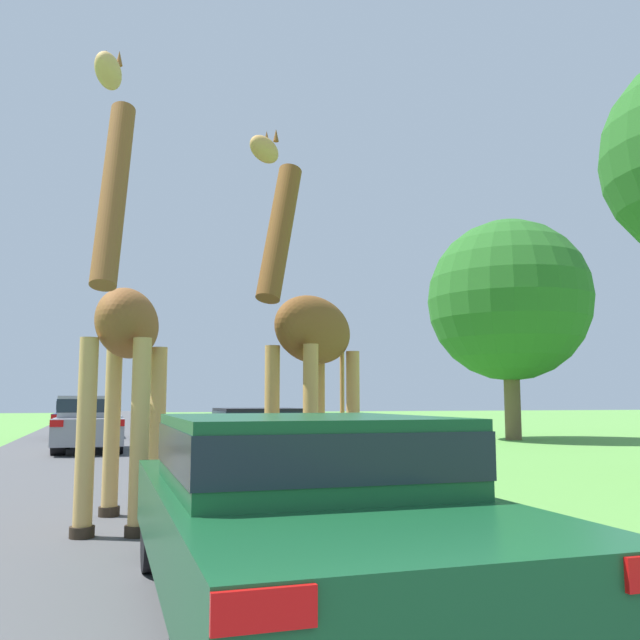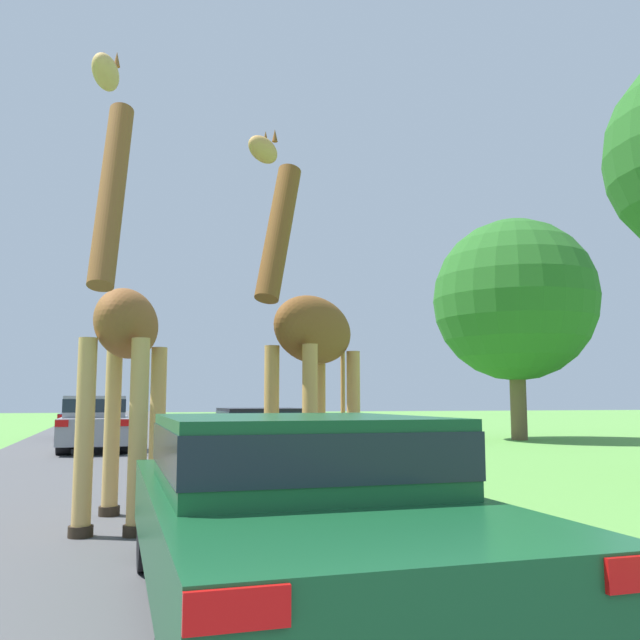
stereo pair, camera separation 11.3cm
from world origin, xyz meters
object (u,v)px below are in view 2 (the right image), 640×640
(tree_right_cluster, at_px, (515,300))
(car_far_ahead, at_px, (89,417))
(giraffe_near_road, at_px, (311,338))
(car_queue_right, at_px, (95,422))
(giraffe_companion, at_px, (125,333))
(car_queue_left, at_px, (261,433))
(car_lead_maroon, at_px, (292,504))

(tree_right_cluster, bearing_deg, car_far_ahead, 157.82)
(giraffe_near_road, bearing_deg, car_queue_right, -32.72)
(giraffe_companion, bearing_deg, giraffe_near_road, -153.15)
(giraffe_near_road, relative_size, giraffe_companion, 0.95)
(car_queue_left, relative_size, car_far_ahead, 1.07)
(car_lead_maroon, bearing_deg, car_far_ahead, 95.32)
(giraffe_near_road, height_order, car_far_ahead, giraffe_near_road)
(giraffe_companion, xyz_separation_m, car_lead_maroon, (1.09, -3.48, -1.47))
(giraffe_companion, height_order, car_lead_maroon, giraffe_companion)
(car_queue_right, xyz_separation_m, car_far_ahead, (-0.42, 7.19, -0.02))
(giraffe_near_road, xyz_separation_m, car_queue_left, (0.69, 6.41, -1.56))
(giraffe_near_road, xyz_separation_m, car_lead_maroon, (-1.31, -4.12, -1.53))
(giraffe_near_road, height_order, car_queue_left, giraffe_near_road)
(giraffe_companion, xyz_separation_m, tree_right_cluster, (13.70, 13.14, 2.83))
(giraffe_companion, height_order, car_queue_left, giraffe_companion)
(giraffe_companion, bearing_deg, tree_right_cluster, -124.11)
(giraffe_near_road, bearing_deg, giraffe_companion, 57.21)
(giraffe_near_road, distance_m, tree_right_cluster, 17.08)
(car_lead_maroon, distance_m, car_far_ahead, 22.72)
(car_queue_left, distance_m, tree_right_cluster, 12.98)
(car_lead_maroon, xyz_separation_m, car_queue_left, (2.00, 10.53, -0.03))
(car_far_ahead, bearing_deg, tree_right_cluster, -22.18)
(giraffe_companion, bearing_deg, car_lead_maroon, 119.52)
(giraffe_companion, relative_size, car_far_ahead, 1.22)
(giraffe_near_road, relative_size, car_queue_left, 1.09)
(car_far_ahead, bearing_deg, giraffe_companion, -86.97)
(car_queue_right, distance_m, car_queue_left, 6.14)
(giraffe_near_road, bearing_deg, car_far_ahead, -37.11)
(car_queue_left, bearing_deg, giraffe_near_road, -96.13)
(giraffe_companion, height_order, car_queue_right, giraffe_companion)
(giraffe_near_road, xyz_separation_m, car_queue_right, (-3.00, 11.32, -1.45))
(giraffe_near_road, bearing_deg, tree_right_cluster, -89.64)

